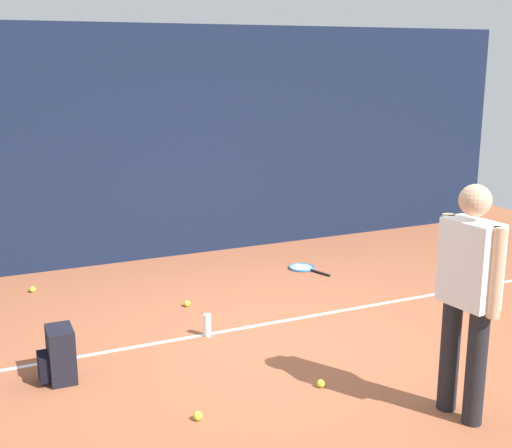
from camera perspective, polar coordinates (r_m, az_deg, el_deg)
The scene contains 11 objects.
ground_plane at distance 6.33m, azimuth 1.52°, elevation -9.63°, with size 12.00×12.00×0.00m, color #9E5638.
back_fence at distance 8.66m, azimuth -7.19°, elevation 6.70°, with size 10.00×0.10×2.91m, color #141E38.
court_line at distance 6.62m, azimuth 0.15°, elevation -8.49°, with size 9.00×0.05×0.00m, color white.
tennis_player at distance 4.93m, azimuth 17.37°, elevation -5.20°, with size 0.27×0.53×1.70m.
tennis_racket at distance 8.33m, azimuth 4.00°, elevation -3.70°, with size 0.41×0.64×0.03m.
backpack at distance 5.72m, azimuth -16.19°, elevation -10.55°, with size 0.29×0.30×0.44m.
tennis_ball_near_player at distance 5.05m, azimuth -4.89°, elevation -15.74°, with size 0.07×0.07×0.07m, color #CCE033.
tennis_ball_by_fence at distance 7.90m, azimuth -18.24°, elevation -5.23°, with size 0.07×0.07×0.07m, color #CCE033.
tennis_ball_mid_court at distance 5.49m, azimuth 5.46°, elevation -13.16°, with size 0.07×0.07×0.07m, color #CCE033.
tennis_ball_far_left at distance 7.12m, azimuth -5.80°, elevation -6.65°, with size 0.07×0.07×0.07m, color #CCE033.
water_bottle at distance 6.37m, azimuth -4.11°, elevation -8.47°, with size 0.07×0.07×0.21m, color white.
Camera 1 is at (-2.55, -5.21, 2.53)m, focal length 47.70 mm.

